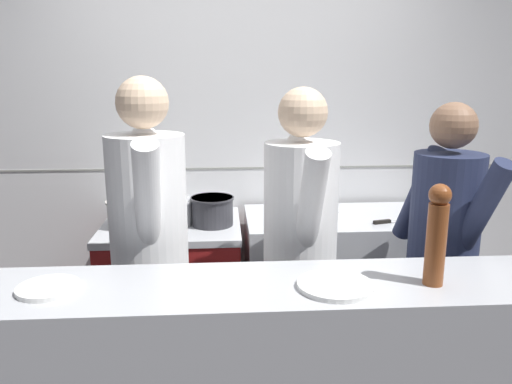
% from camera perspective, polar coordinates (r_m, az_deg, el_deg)
% --- Properties ---
extents(wall_back_tiled, '(8.00, 0.06, 2.60)m').
position_cam_1_polar(wall_back_tiled, '(3.38, -1.87, 5.34)').
color(wall_back_tiled, white).
rests_on(wall_back_tiled, ground_plane).
extents(oven_range, '(0.83, 0.71, 0.88)m').
position_cam_1_polar(oven_range, '(3.25, -9.32, -10.99)').
color(oven_range, maroon).
rests_on(oven_range, ground_plane).
extents(prep_counter, '(1.21, 0.65, 0.91)m').
position_cam_1_polar(prep_counter, '(3.31, 9.64, -10.34)').
color(prep_counter, '#B7BABF').
rests_on(prep_counter, ground_plane).
extents(stock_pot, '(0.26, 0.26, 0.16)m').
position_cam_1_polar(stock_pot, '(3.06, -14.34, -2.28)').
color(stock_pot, beige).
rests_on(stock_pot, oven_range).
extents(sauce_pot, '(0.26, 0.26, 0.15)m').
position_cam_1_polar(sauce_pot, '(3.06, -9.49, -2.13)').
color(sauce_pot, '#B7BABF').
rests_on(sauce_pot, oven_range).
extents(braising_pot, '(0.26, 0.26, 0.17)m').
position_cam_1_polar(braising_pot, '(3.01, -5.01, -2.08)').
color(braising_pot, '#2D2D33').
rests_on(braising_pot, oven_range).
extents(mixing_bowl_steel, '(0.24, 0.24, 0.07)m').
position_cam_1_polar(mixing_bowl_steel, '(3.11, 8.05, -2.19)').
color(mixing_bowl_steel, '#B7BABF').
rests_on(mixing_bowl_steel, prep_counter).
extents(chefs_knife, '(0.33, 0.11, 0.02)m').
position_cam_1_polar(chefs_knife, '(3.10, 15.45, -3.23)').
color(chefs_knife, '#B7BABF').
rests_on(chefs_knife, prep_counter).
extents(plated_dish_main, '(0.22, 0.22, 0.02)m').
position_cam_1_polar(plated_dish_main, '(1.96, -22.67, -10.08)').
color(plated_dish_main, white).
rests_on(plated_dish_main, pass_counter).
extents(plated_dish_appetiser, '(0.28, 0.28, 0.02)m').
position_cam_1_polar(plated_dish_appetiser, '(1.85, 9.02, -10.48)').
color(plated_dish_appetiser, white).
rests_on(plated_dish_appetiser, pass_counter).
extents(pepper_mill, '(0.08, 0.08, 0.38)m').
position_cam_1_polar(pepper_mill, '(1.91, 19.96, -4.41)').
color(pepper_mill, brown).
rests_on(pepper_mill, pass_counter).
extents(chef_head_cook, '(0.41, 0.77, 1.76)m').
position_cam_1_polar(chef_head_cook, '(2.40, -12.05, -6.12)').
color(chef_head_cook, black).
rests_on(chef_head_cook, ground_plane).
extents(chef_sous, '(0.36, 0.75, 1.71)m').
position_cam_1_polar(chef_sous, '(2.41, 5.04, -6.44)').
color(chef_sous, black).
rests_on(chef_sous, ground_plane).
extents(chef_line, '(0.42, 0.71, 1.64)m').
position_cam_1_polar(chef_line, '(2.64, 20.50, -6.42)').
color(chef_line, black).
rests_on(chef_line, ground_plane).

